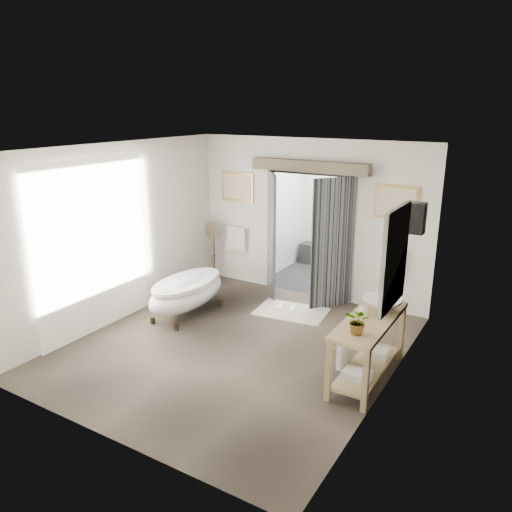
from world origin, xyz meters
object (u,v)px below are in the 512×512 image
Objects in this scene: rug at (291,312)px; clawfoot_tub at (187,292)px; vanity at (366,343)px; basin at (382,304)px.

clawfoot_tub is at bearing -146.12° from rug.
basin is at bearing 78.23° from vanity.
clawfoot_tub is 1.08× the size of vanity.
clawfoot_tub is 1.83m from rug.
vanity is (3.30, -0.46, 0.09)m from clawfoot_tub.
rug is 2.29× the size of basin.
basin is (1.89, -1.11, 0.93)m from rug.
vanity is at bearing -38.70° from rug.
rug is 2.38m from basin.
basin reaches higher than vanity.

